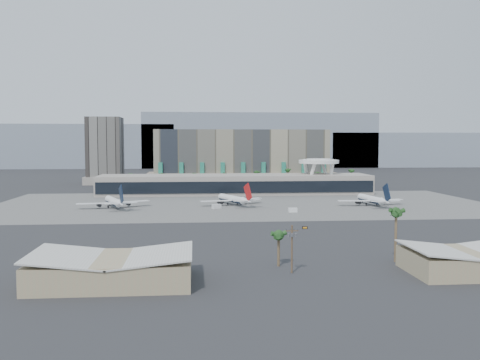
{
  "coord_description": "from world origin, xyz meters",
  "views": [
    {
      "loc": [
        -26.28,
        -225.5,
        32.51
      ],
      "look_at": [
        -3.06,
        40.0,
        13.7
      ],
      "focal_mm": 40.0,
      "sensor_mm": 36.0,
      "label": 1
    }
  ],
  "objects": [
    {
      "name": "hangar_left",
      "position": [
        -45.0,
        -102.0,
        3.2
      ],
      "size": [
        36.65,
        22.6,
        7.55
      ],
      "color": "tan",
      "rests_on": "ground"
    },
    {
      "name": "office_tower",
      "position": [
        -95.0,
        200.0,
        22.94
      ],
      "size": [
        30.0,
        30.0,
        52.0
      ],
      "color": "black",
      "rests_on": "ground"
    },
    {
      "name": "near_palm_b",
      "position": [
        28.43,
        -86.1,
        12.0
      ],
      "size": [
        6.0,
        6.0,
        14.9
      ],
      "color": "brown",
      "rests_on": "ground"
    },
    {
      "name": "airliner_left",
      "position": [
        -65.46,
        41.62,
        3.27
      ],
      "size": [
        34.72,
        35.87,
        12.95
      ],
      "rotation": [
        0.0,
        0.0,
        0.35
      ],
      "color": "white",
      "rests_on": "ground"
    },
    {
      "name": "taxiway_sign",
      "position": [
        15.39,
        -29.3,
        0.47
      ],
      "size": [
        2.07,
        0.36,
        0.94
      ],
      "rotation": [
        0.0,
        0.0,
        0.01
      ],
      "color": "black",
      "rests_on": "ground"
    },
    {
      "name": "service_vehicle_b",
      "position": [
        19.71,
        18.27,
        1.03
      ],
      "size": [
        4.05,
        2.35,
        2.07
      ],
      "primitive_type": "cube",
      "rotation": [
        0.0,
        0.0,
        -0.01
      ],
      "color": "white",
      "rests_on": "ground"
    },
    {
      "name": "near_palm_a",
      "position": [
        -4.12,
        -88.45,
        6.83
      ],
      "size": [
        6.0,
        6.0,
        9.62
      ],
      "color": "brown",
      "rests_on": "ground"
    },
    {
      "name": "hangar_right",
      "position": [
        42.0,
        -100.0,
        2.95
      ],
      "size": [
        30.55,
        20.6,
        6.89
      ],
      "color": "tan",
      "rests_on": "ground"
    },
    {
      "name": "ground",
      "position": [
        0.0,
        0.0,
        0.0
      ],
      "size": [
        900.0,
        900.0,
        0.0
      ],
      "primitive_type": "plane",
      "color": "#232326",
      "rests_on": "ground"
    },
    {
      "name": "terminal",
      "position": [
        0.0,
        109.84,
        6.52
      ],
      "size": [
        170.0,
        32.5,
        14.5
      ],
      "color": "#A9A095",
      "rests_on": "ground"
    },
    {
      "name": "saucer_structure",
      "position": [
        55.0,
        116.0,
        18.45
      ],
      "size": [
        26.0,
        26.0,
        21.89
      ],
      "color": "white",
      "rests_on": "ground"
    },
    {
      "name": "mountain_ridge",
      "position": [
        27.88,
        470.0,
        29.89
      ],
      "size": [
        680.0,
        60.0,
        70.0
      ],
      "color": "gray",
      "rests_on": "ground"
    },
    {
      "name": "airliner_centre",
      "position": [
        -5.82,
        48.95,
        3.19
      ],
      "size": [
        33.34,
        34.33,
        12.67
      ],
      "rotation": [
        0.0,
        0.0,
        0.42
      ],
      "color": "white",
      "rests_on": "ground"
    },
    {
      "name": "palm_row",
      "position": [
        7.0,
        145.0,
        10.5
      ],
      "size": [
        157.8,
        2.8,
        13.1
      ],
      "color": "brown",
      "rests_on": "ground"
    },
    {
      "name": "hotel",
      "position": [
        10.0,
        174.41,
        16.81
      ],
      "size": [
        140.0,
        30.0,
        42.0
      ],
      "color": "gray",
      "rests_on": "ground"
    },
    {
      "name": "service_vehicle_a",
      "position": [
        -15.06,
        35.27,
        1.07
      ],
      "size": [
        4.88,
        3.78,
        2.14
      ],
      "primitive_type": "cube",
      "rotation": [
        0.0,
        0.0,
        0.43
      ],
      "color": "silver",
      "rests_on": "ground"
    },
    {
      "name": "apron_pad",
      "position": [
        0.0,
        55.0,
        0.03
      ],
      "size": [
        260.0,
        130.0,
        0.06
      ],
      "primitive_type": "cube",
      "color": "#5B5B59",
      "rests_on": "ground"
    },
    {
      "name": "utility_pole",
      "position": [
        -2.0,
        -96.09,
        7.14
      ],
      "size": [
        3.2,
        0.85,
        12.0
      ],
      "color": "#4C3826",
      "rests_on": "ground"
    },
    {
      "name": "airliner_right",
      "position": [
        65.19,
        40.64,
        3.22
      ],
      "size": [
        35.65,
        36.9,
        12.77
      ],
      "rotation": [
        0.0,
        0.0,
        0.13
      ],
      "color": "white",
      "rests_on": "ground"
    }
  ]
}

